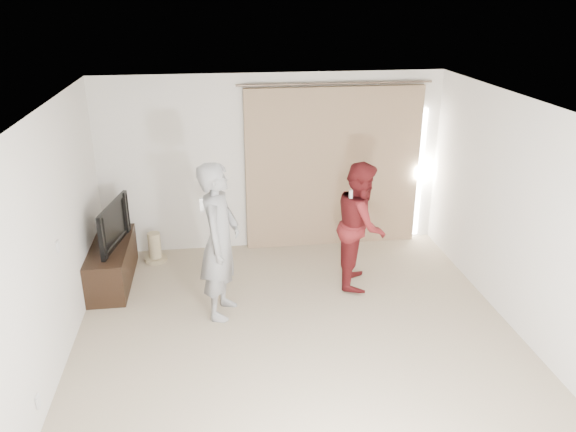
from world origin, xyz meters
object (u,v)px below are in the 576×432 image
object	(u,v)px
tv_console	(112,263)
person_woman	(361,224)
tv	(107,224)
person_man	(220,241)

from	to	relation	value
tv_console	person_woman	world-z (taller)	person_woman
tv	tv_console	bearing A→B (deg)	0.00
tv	person_man	world-z (taller)	person_man
tv	person_woman	bearing A→B (deg)	-86.99
person_man	tv_console	bearing A→B (deg)	145.75
tv	person_man	bearing A→B (deg)	-113.39
person_woman	tv	bearing A→B (deg)	172.15
tv_console	person_woman	bearing A→B (deg)	-7.85
person_woman	person_man	bearing A→B (deg)	-163.83
tv_console	person_woman	size ratio (longest dim) A/B	0.85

